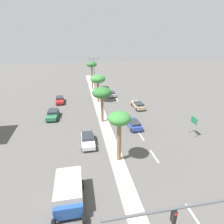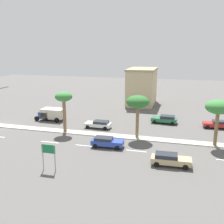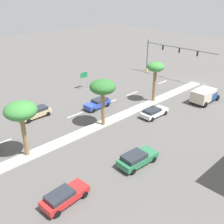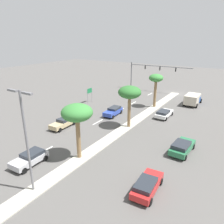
% 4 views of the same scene
% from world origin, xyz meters
% --- Properties ---
extents(ground_plane, '(160.00, 160.00, 0.00)m').
position_xyz_m(ground_plane, '(0.00, 26.12, 0.00)').
color(ground_plane, '#565451').
extents(median_curb, '(1.80, 67.17, 0.12)m').
position_xyz_m(median_curb, '(0.00, 33.58, 0.06)').
color(median_curb, '#B7B2A3').
rests_on(median_curb, ground).
extents(lane_stripe_right, '(0.20, 2.80, 0.01)m').
position_xyz_m(lane_stripe_right, '(5.06, 4.00, 0.01)').
color(lane_stripe_right, silver).
rests_on(lane_stripe_right, ground).
extents(lane_stripe_trailing, '(0.20, 2.80, 0.01)m').
position_xyz_m(lane_stripe_trailing, '(5.06, 13.10, 0.01)').
color(lane_stripe_trailing, silver).
rests_on(lane_stripe_trailing, ground).
extents(lane_stripe_center, '(0.20, 2.80, 0.01)m').
position_xyz_m(lane_stripe_center, '(5.06, 18.56, 0.01)').
color(lane_stripe_center, silver).
rests_on(lane_stripe_center, ground).
extents(lane_stripe_rear, '(0.20, 2.80, 0.01)m').
position_xyz_m(lane_stripe_rear, '(5.06, 25.84, 0.01)').
color(lane_stripe_rear, silver).
rests_on(lane_stripe_rear, ground).
extents(lane_stripe_far, '(0.20, 2.80, 0.01)m').
position_xyz_m(lane_stripe_far, '(5.06, 37.21, 0.01)').
color(lane_stripe_far, silver).
rests_on(lane_stripe_far, ground).
extents(traffic_signal_gantry, '(16.20, 0.53, 6.97)m').
position_xyz_m(traffic_signal_gantry, '(8.10, 0.28, 4.54)').
color(traffic_signal_gantry, '#515459').
rests_on(traffic_signal_gantry, ground).
extents(directional_road_sign, '(0.10, 1.63, 3.06)m').
position_xyz_m(directional_road_sign, '(13.22, 17.49, 2.23)').
color(directional_road_sign, gray).
rests_on(directional_road_sign, ground).
extents(palm_tree_center, '(2.75, 2.75, 6.52)m').
position_xyz_m(palm_tree_center, '(0.23, 13.24, 5.52)').
color(palm_tree_center, olive).
rests_on(palm_tree_center, median_curb).
extents(palm_tree_far, '(3.46, 3.46, 6.43)m').
position_xyz_m(palm_tree_far, '(-0.25, 24.98, 5.45)').
color(palm_tree_far, olive).
rests_on(palm_tree_far, median_curb).
extents(palm_tree_leading, '(3.47, 3.47, 6.43)m').
position_xyz_m(palm_tree_leading, '(0.32, 36.08, 5.44)').
color(palm_tree_leading, olive).
rests_on(palm_tree_leading, median_curb).
extents(sedan_blue_far, '(2.04, 4.46, 1.39)m').
position_xyz_m(sedan_blue_far, '(4.69, 21.64, 0.76)').
color(sedan_blue_far, '#2D47AD').
rests_on(sedan_blue_far, ground).
extents(sedan_white_rear, '(2.05, 4.46, 1.29)m').
position_xyz_m(sedan_white_rear, '(-3.39, 17.82, 0.71)').
color(sedan_white_rear, silver).
rests_on(sedan_white_rear, ground).
extents(sedan_tan_inboard, '(1.97, 4.64, 1.43)m').
position_xyz_m(sedan_tan_inboard, '(8.35, 30.37, 0.77)').
color(sedan_tan_inboard, tan).
rests_on(sedan_tan_inboard, ground).
extents(sedan_red_outboard, '(2.08, 4.47, 1.34)m').
position_xyz_m(sedan_red_outboard, '(-8.71, 37.31, 0.73)').
color(sedan_red_outboard, red).
rests_on(sedan_red_outboard, ground).
extents(sedan_green_front, '(2.24, 4.67, 1.45)m').
position_xyz_m(sedan_green_front, '(-9.42, 28.49, 0.77)').
color(sedan_green_front, '#287047').
rests_on(sedan_green_front, ground).
extents(box_truck, '(2.76, 5.35, 2.25)m').
position_xyz_m(box_truck, '(-5.81, 7.59, 1.25)').
color(box_truck, '#234C99').
rests_on(box_truck, ground).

